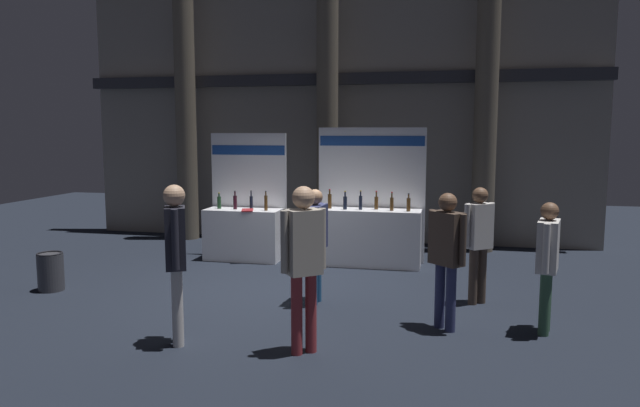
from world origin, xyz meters
TOP-DOWN VIEW (x-y plane):
  - ground_plane at (0.00, 0.00)m, footprint 24.00×24.00m
  - hall_colonnade at (0.00, 4.25)m, footprint 11.25×1.00m
  - exhibitor_booth_0 at (-1.23, 1.93)m, footprint 1.49×0.74m
  - exhibitor_booth_1 at (1.13, 1.97)m, footprint 1.97×0.66m
  - trash_bin at (-3.36, -0.79)m, footprint 0.38×0.38m
  - visitor_0 at (2.51, -1.29)m, footprint 0.45×0.44m
  - visitor_1 at (1.02, -2.41)m, footprint 0.44×0.42m
  - visitor_2 at (2.95, -0.09)m, footprint 0.42×0.38m
  - visitor_3 at (0.72, -0.57)m, footprint 0.28×0.62m
  - visitor_4 at (3.68, -1.17)m, footprint 0.32×0.61m
  - visitor_5 at (-0.45, -2.45)m, footprint 0.34×0.46m

SIDE VIEW (x-z plane):
  - ground_plane at x=0.00m, z-range 0.00..0.00m
  - trash_bin at x=-3.36m, z-range 0.00..0.59m
  - exhibitor_booth_0 at x=-1.23m, z-range -0.60..1.78m
  - exhibitor_booth_1 at x=1.13m, z-range -0.62..1.86m
  - visitor_4 at x=3.68m, z-range 0.16..1.74m
  - visitor_2 at x=2.95m, z-range 0.14..1.78m
  - visitor_3 at x=0.72m, z-range 0.17..1.78m
  - visitor_0 at x=2.51m, z-range 0.16..1.84m
  - visitor_5 at x=-0.45m, z-range 0.17..2.00m
  - visitor_1 at x=1.02m, z-range 0.19..2.02m
  - hall_colonnade at x=0.00m, z-range -0.06..6.32m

